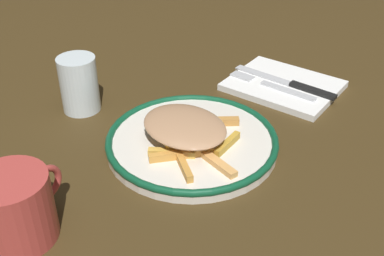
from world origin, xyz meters
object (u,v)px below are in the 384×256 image
object	(u,v)px
fries_heap	(187,130)
fork	(272,86)
plate	(192,141)
water_glass	(79,84)
knife	(293,84)
coffee_mug	(15,208)
napkin	(283,86)

from	to	relation	value
fries_heap	fork	size ratio (longest dim) A/B	1.10
plate	water_glass	size ratio (longest dim) A/B	2.73
knife	coffee_mug	size ratio (longest dim) A/B	1.73
knife	coffee_mug	bearing A→B (deg)	166.31
water_glass	coffee_mug	world-z (taller)	water_glass
plate	knife	bearing A→B (deg)	-12.51
knife	coffee_mug	world-z (taller)	coffee_mug
fork	coffee_mug	size ratio (longest dim) A/B	1.45
knife	coffee_mug	xyz separation A→B (m)	(-0.53, 0.13, 0.03)
fries_heap	napkin	bearing A→B (deg)	-8.77
napkin	coffee_mug	bearing A→B (deg)	168.29
napkin	fork	bearing A→B (deg)	155.77
plate	water_glass	xyz separation A→B (m)	(-0.01, 0.23, 0.04)
napkin	knife	bearing A→B (deg)	-95.19
napkin	fork	xyz separation A→B (m)	(-0.03, 0.01, 0.01)
napkin	water_glass	world-z (taller)	water_glass
plate	napkin	xyz separation A→B (m)	(0.26, -0.04, -0.01)
fork	coffee_mug	xyz separation A→B (m)	(-0.50, 0.10, 0.03)
napkin	coffee_mug	xyz separation A→B (m)	(-0.53, 0.11, 0.04)
plate	fork	size ratio (longest dim) A/B	1.52
napkin	water_glass	xyz separation A→B (m)	(-0.27, 0.27, 0.04)
fries_heap	fork	bearing A→B (deg)	-6.89
fries_heap	knife	distance (m)	0.27
knife	water_glass	xyz separation A→B (m)	(-0.26, 0.28, 0.03)
plate	coffee_mug	world-z (taller)	coffee_mug
fork	knife	world-z (taller)	knife
fries_heap	water_glass	world-z (taller)	water_glass
fries_heap	knife	bearing A→B (deg)	-12.76
fork	water_glass	xyz separation A→B (m)	(-0.24, 0.25, 0.03)
fries_heap	napkin	distance (m)	0.27
water_glass	coffee_mug	distance (m)	0.31
coffee_mug	fries_heap	bearing A→B (deg)	-14.60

